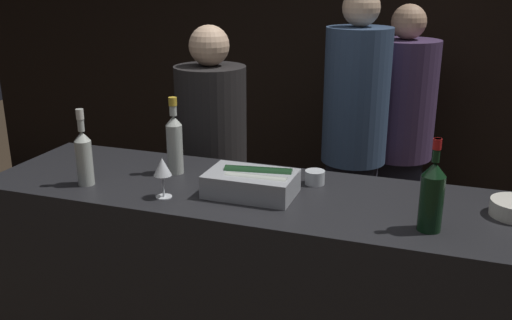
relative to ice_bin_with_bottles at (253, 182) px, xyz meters
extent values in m
cube|color=black|center=(-0.01, 2.16, 0.26)|extent=(6.40, 0.06, 2.80)
cube|color=black|center=(-0.01, 0.04, -0.59)|extent=(2.27, 0.66, 1.09)
cube|color=#9EA0A5|center=(-0.01, 0.00, -0.01)|extent=(0.35, 0.23, 0.09)
cylinder|color=#B2B7AD|center=(0.03, -0.04, 0.02)|extent=(0.25, 0.07, 0.06)
cylinder|color=#143319|center=(0.01, 0.03, 0.02)|extent=(0.28, 0.12, 0.08)
cylinder|color=silver|center=(-0.32, -0.14, -0.05)|extent=(0.06, 0.06, 0.00)
cylinder|color=silver|center=(-0.32, -0.14, 0.00)|extent=(0.01, 0.01, 0.09)
cone|color=silver|center=(-0.32, -0.14, 0.08)|extent=(0.07, 0.07, 0.07)
cylinder|color=silver|center=(0.21, 0.20, -0.02)|extent=(0.08, 0.08, 0.06)
sphere|color=#F4C66B|center=(0.21, 0.20, -0.02)|extent=(0.04, 0.04, 0.04)
cylinder|color=black|center=(0.68, -0.11, 0.05)|extent=(0.08, 0.08, 0.20)
cone|color=black|center=(0.68, -0.11, 0.17)|extent=(0.08, 0.08, 0.05)
cylinder|color=black|center=(0.68, -0.11, 0.24)|extent=(0.03, 0.03, 0.08)
cylinder|color=red|center=(0.68, -0.11, 0.26)|extent=(0.03, 0.03, 0.04)
cylinder|color=#B2B7AD|center=(-0.70, -0.12, 0.04)|extent=(0.07, 0.07, 0.19)
cone|color=#B2B7AD|center=(-0.70, -0.12, 0.16)|extent=(0.07, 0.07, 0.04)
cylinder|color=#B2B7AD|center=(-0.70, -0.12, 0.22)|extent=(0.03, 0.03, 0.09)
cylinder|color=silver|center=(-0.70, -0.12, 0.25)|extent=(0.03, 0.03, 0.04)
cylinder|color=#B2B7AD|center=(-0.41, 0.13, 0.06)|extent=(0.07, 0.07, 0.22)
cone|color=#B2B7AD|center=(-0.41, 0.13, 0.19)|extent=(0.07, 0.07, 0.04)
cylinder|color=#B2B7AD|center=(-0.41, 0.13, 0.25)|extent=(0.03, 0.03, 0.08)
cylinder|color=gold|center=(-0.41, 0.13, 0.27)|extent=(0.04, 0.04, 0.04)
cube|color=black|center=(0.20, 1.23, -0.71)|extent=(0.28, 0.21, 0.87)
cylinder|color=#334766|center=(0.20, 1.23, 0.12)|extent=(0.38, 0.38, 0.78)
sphere|color=beige|center=(0.20, 1.23, 0.61)|extent=(0.21, 0.21, 0.21)
cube|color=black|center=(0.43, 1.59, -0.73)|extent=(0.31, 0.23, 0.81)
cylinder|color=#473356|center=(0.43, 1.59, 0.04)|extent=(0.41, 0.41, 0.74)
sphere|color=tan|center=(0.43, 1.59, 0.51)|extent=(0.21, 0.21, 0.21)
cube|color=black|center=(-0.48, 0.70, -0.76)|extent=(0.28, 0.21, 0.76)
cylinder|color=black|center=(-0.48, 0.70, -0.02)|extent=(0.38, 0.38, 0.71)
sphere|color=beige|center=(-0.48, 0.70, 0.44)|extent=(0.21, 0.21, 0.21)
camera|label=1|loc=(0.71, -2.00, 0.80)|focal=40.00mm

